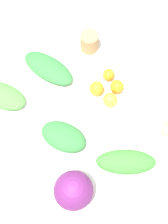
% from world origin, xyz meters
% --- Properties ---
extents(ground_plane, '(8.00, 8.00, 0.00)m').
position_xyz_m(ground_plane, '(0.00, 0.00, 0.00)').
color(ground_plane, '#B2A899').
extents(dining_table, '(1.23, 0.97, 0.72)m').
position_xyz_m(dining_table, '(0.00, 0.00, 0.63)').
color(dining_table, silver).
rests_on(dining_table, ground_plane).
extents(cabbage_purple, '(0.19, 0.19, 0.19)m').
position_xyz_m(cabbage_purple, '(-0.31, 0.31, 0.82)').
color(cabbage_purple, '#6B2366').
rests_on(cabbage_purple, dining_table).
extents(paper_bag, '(0.11, 0.11, 0.12)m').
position_xyz_m(paper_bag, '(0.33, -0.30, 0.78)').
color(paper_bag, '#A87F51').
rests_on(paper_bag, dining_table).
extents(greens_bunch_scallion, '(0.29, 0.32, 0.09)m').
position_xyz_m(greens_bunch_scallion, '(-0.36, 0.02, 0.77)').
color(greens_bunch_scallion, '#3D8433').
rests_on(greens_bunch_scallion, dining_table).
extents(greens_bunch_kale, '(0.29, 0.25, 0.08)m').
position_xyz_m(greens_bunch_kale, '(-0.05, 0.18, 0.76)').
color(greens_bunch_kale, '#337538').
rests_on(greens_bunch_kale, dining_table).
extents(greens_bunch_chard, '(0.36, 0.24, 0.07)m').
position_xyz_m(greens_bunch_chard, '(0.35, -0.01, 0.76)').
color(greens_bunch_chard, '#337538').
rests_on(greens_bunch_chard, dining_table).
extents(greens_bunch_dandelion, '(0.32, 0.26, 0.06)m').
position_xyz_m(greens_bunch_dandelion, '(0.36, 0.30, 0.75)').
color(greens_bunch_dandelion, '#4C933D').
rests_on(greens_bunch_dandelion, dining_table).
extents(orange_0, '(0.08, 0.08, 0.08)m').
position_xyz_m(orange_0, '(0.06, -0.14, 0.76)').
color(orange_0, orange).
rests_on(orange_0, dining_table).
extents(orange_1, '(0.07, 0.07, 0.07)m').
position_xyz_m(orange_1, '(0.09, -0.25, 0.76)').
color(orange_1, orange).
rests_on(orange_1, dining_table).
extents(orange_2, '(0.08, 0.08, 0.08)m').
position_xyz_m(orange_2, '(-0.04, -0.15, 0.76)').
color(orange_2, '#F9A833').
rests_on(orange_2, dining_table).
extents(orange_3, '(0.08, 0.08, 0.08)m').
position_xyz_m(orange_3, '(0.00, -0.24, 0.76)').
color(orange_3, orange).
rests_on(orange_3, dining_table).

